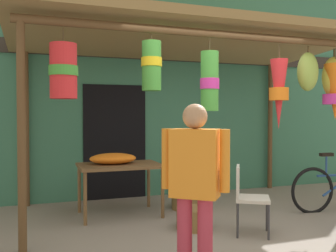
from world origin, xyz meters
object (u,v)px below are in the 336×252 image
wicker_basket_by_table (189,200)px  wicker_basket_spare (194,218)px  folding_chair (246,193)px  flower_heap_on_table (114,158)px  shopper_by_bananas (195,180)px  display_table (120,169)px

wicker_basket_by_table → wicker_basket_spare: wicker_basket_spare is taller
folding_chair → wicker_basket_by_table: folding_chair is taller
flower_heap_on_table → folding_chair: flower_heap_on_table is taller
wicker_basket_by_table → shopper_by_bananas: shopper_by_bananas is taller
folding_chair → shopper_by_bananas: (-1.17, -1.11, 0.41)m
display_table → flower_heap_on_table: flower_heap_on_table is taller
flower_heap_on_table → folding_chair: (1.36, -1.45, -0.33)m
display_table → folding_chair: folding_chair is taller
flower_heap_on_table → shopper_by_bananas: size_ratio=0.44×
flower_heap_on_table → display_table: bearing=-42.3°
wicker_basket_by_table → shopper_by_bananas: bearing=-111.5°
shopper_by_bananas → wicker_basket_spare: bearing=66.9°
flower_heap_on_table → wicker_basket_by_table: (1.18, -0.04, -0.70)m
display_table → flower_heap_on_table: 0.18m
wicker_basket_by_table → flower_heap_on_table: bearing=178.1°
wicker_basket_by_table → wicker_basket_spare: 1.05m
wicker_basket_by_table → wicker_basket_spare: bearing=-108.9°
flower_heap_on_table → shopper_by_bananas: shopper_by_bananas is taller
display_table → shopper_by_bananas: shopper_by_bananas is taller
folding_chair → display_table: bearing=132.8°
display_table → wicker_basket_spare: display_table is taller
folding_chair → shopper_by_bananas: bearing=-136.5°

